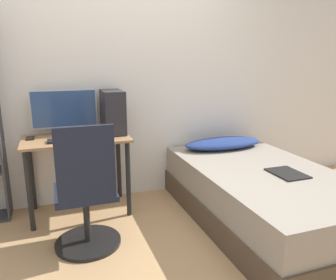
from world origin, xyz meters
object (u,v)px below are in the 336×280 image
object	(u,v)px
monitor	(65,111)
keyboard	(72,140)
office_chair	(86,202)
bed	(262,195)
pc_tower	(113,112)

from	to	relation	value
monitor	keyboard	size ratio (longest dim) A/B	1.43
office_chair	bed	size ratio (longest dim) A/B	0.50
keyboard	office_chair	bearing A→B (deg)	-86.02
bed	keyboard	distance (m)	1.75
office_chair	monitor	distance (m)	1.00
office_chair	keyboard	bearing A→B (deg)	93.98
pc_tower	monitor	bearing A→B (deg)	168.85
monitor	bed	bearing A→B (deg)	-28.87
office_chair	pc_tower	xyz separation A→B (m)	(0.36, 0.73, 0.55)
bed	pc_tower	distance (m)	1.58
keyboard	monitor	bearing A→B (deg)	98.18
office_chair	bed	distance (m)	1.53
office_chair	pc_tower	world-z (taller)	pc_tower
monitor	pc_tower	bearing A→B (deg)	-11.15
office_chair	monitor	world-z (taller)	monitor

